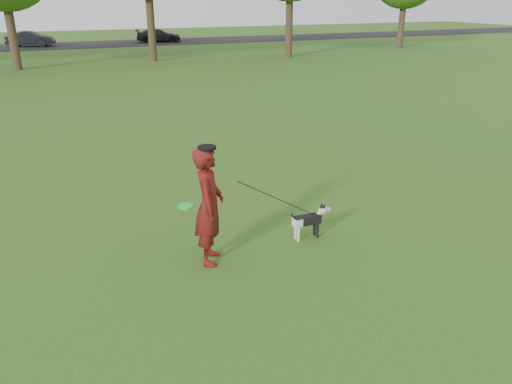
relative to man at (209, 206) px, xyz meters
name	(u,v)px	position (x,y,z in m)	size (l,w,h in m)	color
ground	(274,255)	(1.00, -0.26, -0.95)	(120.00, 120.00, 0.00)	#285116
road	(71,45)	(1.00, 39.74, -0.94)	(120.00, 7.00, 0.02)	black
man	(209,206)	(0.00, 0.00, 0.00)	(0.69, 0.45, 1.89)	#500B0F
dog	(310,219)	(1.84, 0.08, -0.58)	(0.79, 0.16, 0.60)	black
car_mid	(30,39)	(-2.11, 39.74, -0.31)	(1.30, 3.72, 1.23)	black
car_right	(158,35)	(8.52, 39.74, -0.35)	(1.60, 3.94, 1.14)	black
man_held_items	(277,199)	(1.17, 0.01, -0.07)	(2.46, 0.32, 1.50)	#1CDF34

